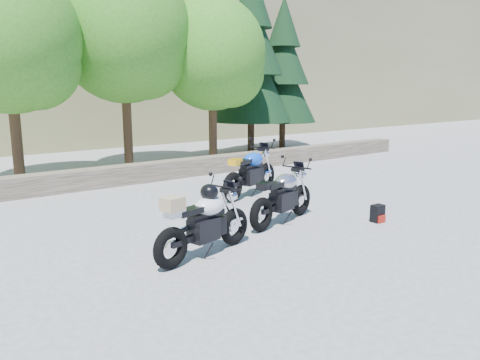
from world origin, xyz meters
The scene contains 12 objects.
ground centered at (0.00, 0.00, 0.00)m, with size 90.00×90.00×0.00m, color gray.
stone_wall centered at (0.00, 5.50, 0.25)m, with size 22.00×0.55×0.50m, color #443C2D.
hillside centered at (3.00, 28.00, 7.50)m, with size 80.00×30.00×15.00m, color #6B6942.
tree_decid_left centered at (-2.39, 7.14, 3.63)m, with size 3.67×3.67×5.62m.
tree_decid_mid centered at (0.91, 7.54, 4.04)m, with size 4.08×4.08×6.24m.
tree_decid_right centered at (3.71, 6.94, 3.50)m, with size 3.54×3.54×5.41m.
conifer_near centered at (6.20, 8.20, 3.68)m, with size 3.17×3.17×7.06m.
conifer_far centered at (8.40, 8.80, 3.27)m, with size 2.82×2.82×6.27m.
silver_bike centered at (0.61, 0.20, 0.50)m, with size 1.99×0.80×1.02m.
white_bike centered at (-1.56, -0.43, 0.54)m, with size 1.97×0.73×1.10m.
blue_bike centered at (1.58, 2.39, 0.54)m, with size 2.14×0.99×1.11m.
backpack centered at (2.09, -0.87, 0.16)m, with size 0.25×0.21×0.33m.
Camera 1 is at (-5.23, -6.16, 2.51)m, focal length 35.00 mm.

